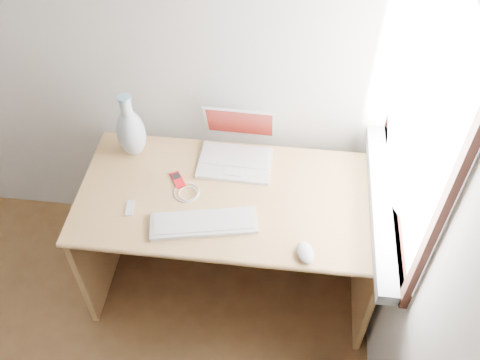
# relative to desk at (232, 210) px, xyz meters

# --- Properties ---
(back_wall) EXTENTS (3.50, 0.04, 2.60)m
(back_wall) POSITION_rel_desk_xyz_m (-1.03, 0.35, 0.79)
(back_wall) COLOR silver
(back_wall) RESTS_ON floor
(window) EXTENTS (0.11, 0.99, 1.10)m
(window) POSITION_rel_desk_xyz_m (0.69, -0.10, 0.76)
(window) COLOR white
(window) RESTS_ON right_wall
(desk) EXTENTS (1.36, 0.68, 0.72)m
(desk) POSITION_rel_desk_xyz_m (0.00, 0.00, 0.00)
(desk) COLOR tan
(desk) RESTS_ON floor
(laptop) EXTENTS (0.34, 0.29, 0.23)m
(laptop) POSITION_rel_desk_xyz_m (0.00, 0.16, 0.26)
(laptop) COLOR white
(laptop) RESTS_ON desk
(external_keyboard) EXTENTS (0.47, 0.23, 0.02)m
(external_keyboard) POSITION_rel_desk_xyz_m (-0.09, -0.26, 0.22)
(external_keyboard) COLOR white
(external_keyboard) RESTS_ON desk
(mouse) EXTENTS (0.10, 0.13, 0.04)m
(mouse) POSITION_rel_desk_xyz_m (0.35, -0.36, 0.23)
(mouse) COLOR white
(mouse) RESTS_ON desk
(ipod) EXTENTS (0.09, 0.11, 0.01)m
(ipod) POSITION_rel_desk_xyz_m (-0.25, -0.02, 0.21)
(ipod) COLOR #B10C12
(ipod) RESTS_ON desk
(cable_coil) EXTENTS (0.14, 0.14, 0.01)m
(cable_coil) POSITION_rel_desk_xyz_m (-0.19, -0.09, 0.21)
(cable_coil) COLOR white
(cable_coil) RESTS_ON desk
(remote) EXTENTS (0.04, 0.09, 0.01)m
(remote) POSITION_rel_desk_xyz_m (-0.42, -0.21, 0.21)
(remote) COLOR white
(remote) RESTS_ON desk
(vase) EXTENTS (0.13, 0.13, 0.34)m
(vase) POSITION_rel_desk_xyz_m (-0.49, 0.14, 0.34)
(vase) COLOR silver
(vase) RESTS_ON desk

